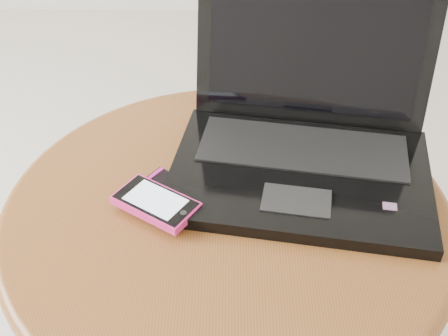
{
  "coord_description": "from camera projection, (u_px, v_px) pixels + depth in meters",
  "views": [
    {
      "loc": [
        0.12,
        -0.59,
        1.13
      ],
      "look_at": [
        0.11,
        0.07,
        0.6
      ],
      "focal_mm": 46.18,
      "sensor_mm": 36.0,
      "label": 1
    }
  ],
  "objects": [
    {
      "name": "phone_black",
      "position": [
        176.0,
        196.0,
        0.87
      ],
      "size": [
        0.14,
        0.13,
        0.01
      ],
      "color": "black",
      "rests_on": "table"
    },
    {
      "name": "laptop",
      "position": [
        304.0,
        138.0,
        0.92
      ],
      "size": [
        0.45,
        0.4,
        0.26
      ],
      "color": "black",
      "rests_on": "table"
    },
    {
      "name": "phone_pink",
      "position": [
        156.0,
        203.0,
        0.84
      ],
      "size": [
        0.14,
        0.12,
        0.01
      ],
      "color": "#D92572",
      "rests_on": "phone_black"
    },
    {
      "name": "table",
      "position": [
        227.0,
        256.0,
        0.94
      ],
      "size": [
        0.69,
        0.69,
        0.54
      ],
      "color": "#522617",
      "rests_on": "ground"
    }
  ]
}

